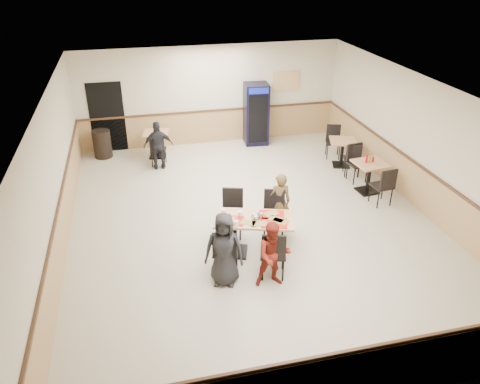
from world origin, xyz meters
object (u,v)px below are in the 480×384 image
object	(u,v)px
trash_bin	(102,144)
side_table_far	(342,149)
diner_woman_left	(224,249)
pepsi_cooler	(256,114)
back_table	(156,141)
main_table	(254,230)
diner_man_opposite	(279,203)
lone_diner	(158,146)
diner_woman_right	(273,255)
side_table_near	(369,173)

from	to	relation	value
trash_bin	side_table_far	bearing A→B (deg)	-18.63
diner_woman_left	pepsi_cooler	bearing A→B (deg)	88.78
side_table_far	pepsi_cooler	size ratio (longest dim) A/B	0.47
back_table	diner_woman_left	bearing A→B (deg)	-83.23
main_table	trash_bin	bearing A→B (deg)	135.31
diner_man_opposite	pepsi_cooler	size ratio (longest dim) A/B	0.72
lone_diner	diner_woman_right	bearing A→B (deg)	106.33
side_table_near	pepsi_cooler	xyz separation A→B (m)	(-1.87, 3.89, 0.41)
side_table_far	lone_diner	bearing A→B (deg)	168.69
diner_woman_right	side_table_near	bearing A→B (deg)	46.56
diner_woman_left	back_table	xyz separation A→B (m)	(-0.73, 6.18, -0.22)
diner_woman_left	lone_diner	xyz separation A→B (m)	(-0.73, 5.32, -0.04)
main_table	side_table_near	bearing A→B (deg)	46.54
diner_woman_right	side_table_far	world-z (taller)	diner_woman_right
diner_woman_left	diner_man_opposite	xyz separation A→B (m)	(1.52, 1.49, -0.04)
diner_woman_left	side_table_near	world-z (taller)	diner_woman_left
diner_woman_right	trash_bin	world-z (taller)	diner_woman_right
lone_diner	side_table_near	world-z (taller)	lone_diner
lone_diner	trash_bin	xyz separation A→B (m)	(-1.55, 1.21, -0.28)
diner_woman_left	lone_diner	bearing A→B (deg)	116.54
diner_woman_right	diner_man_opposite	size ratio (longest dim) A/B	0.96
main_table	diner_man_opposite	bearing A→B (deg)	62.10
diner_man_opposite	side_table_near	size ratio (longest dim) A/B	1.67
side_table_near	side_table_far	world-z (taller)	side_table_near
side_table_near	diner_woman_right	bearing A→B (deg)	-139.15
diner_woman_right	lone_diner	xyz separation A→B (m)	(-1.58, 5.59, 0.04)
lone_diner	main_table	bearing A→B (deg)	108.63
diner_woman_right	side_table_near	size ratio (longest dim) A/B	1.59
main_table	trash_bin	world-z (taller)	main_table
lone_diner	back_table	world-z (taller)	lone_diner
diner_man_opposite	side_table_near	world-z (taller)	diner_man_opposite
side_table_near	pepsi_cooler	bearing A→B (deg)	115.69
side_table_far	pepsi_cooler	world-z (taller)	pepsi_cooler
diner_woman_left	diner_woman_right	bearing A→B (deg)	1.13
diner_woman_left	pepsi_cooler	distance (m)	6.99
diner_man_opposite	lone_diner	distance (m)	4.44
diner_woman_right	trash_bin	distance (m)	7.49
diner_woman_right	lone_diner	world-z (taller)	lone_diner
side_table_far	diner_man_opposite	bearing A→B (deg)	-134.30
side_table_far	trash_bin	world-z (taller)	trash_bin
main_table	side_table_far	world-z (taller)	main_table
main_table	diner_woman_left	xyz separation A→B (m)	(-0.76, -0.75, 0.17)
diner_woman_right	lone_diner	distance (m)	5.81
diner_woman_right	lone_diner	bearing A→B (deg)	111.47
diner_woman_left	trash_bin	xyz separation A→B (m)	(-2.29, 6.53, -0.31)
side_table_near	side_table_far	size ratio (longest dim) A/B	0.91
diner_man_opposite	side_table_far	bearing A→B (deg)	-129.66
main_table	trash_bin	distance (m)	6.54
main_table	side_table_far	bearing A→B (deg)	63.01
side_table_near	back_table	distance (m)	6.09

